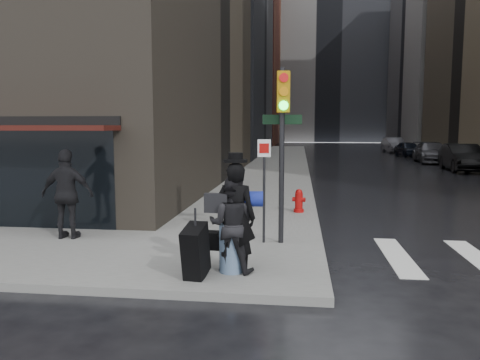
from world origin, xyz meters
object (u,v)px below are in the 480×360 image
(fire_hydrant, at_px, (299,202))
(parked_car_2, at_px, (462,158))
(traffic_light, at_px, (281,131))
(man_greycoat, at_px, (67,194))
(parked_car_3, at_px, (432,152))
(man_jeans, at_px, (231,224))
(man_overcoat, at_px, (227,223))
(parked_car_5, at_px, (394,145))
(parked_car_4, at_px, (408,149))

(fire_hydrant, distance_m, parked_car_2, 18.46)
(traffic_light, bearing_deg, man_greycoat, 174.10)
(parked_car_3, bearing_deg, man_jeans, -107.77)
(parked_car_3, bearing_deg, man_overcoat, -107.77)
(man_jeans, relative_size, parked_car_2, 0.34)
(traffic_light, height_order, parked_car_5, traffic_light)
(man_jeans, xyz_separation_m, parked_car_5, (10.77, 41.91, -0.22))
(man_overcoat, distance_m, traffic_light, 2.81)
(parked_car_5, bearing_deg, parked_car_2, -93.20)
(man_jeans, bearing_deg, man_overcoat, 72.54)
(man_greycoat, height_order, parked_car_3, man_greycoat)
(man_jeans, relative_size, parked_car_4, 0.42)
(parked_car_3, bearing_deg, parked_car_2, -87.06)
(traffic_light, bearing_deg, parked_car_5, 68.45)
(parked_car_3, distance_m, parked_car_4, 6.76)
(parked_car_4, xyz_separation_m, parked_car_5, (0.04, 6.76, 0.09))
(fire_hydrant, relative_size, parked_car_2, 0.14)
(parked_car_5, bearing_deg, parked_car_3, -92.90)
(traffic_light, distance_m, parked_car_4, 34.58)
(man_overcoat, relative_size, parked_car_3, 0.40)
(man_overcoat, xyz_separation_m, fire_hydrant, (1.21, 6.04, -0.59))
(parked_car_2, xyz_separation_m, parked_car_3, (0.04, 6.76, -0.06))
(parked_car_4, bearing_deg, man_overcoat, -112.45)
(man_overcoat, bearing_deg, man_greycoat, -22.20)
(parked_car_3, relative_size, parked_car_5, 1.12)
(fire_hydrant, distance_m, parked_car_5, 37.24)
(traffic_light, xyz_separation_m, fire_hydrant, (0.40, 3.83, -2.12))
(man_jeans, bearing_deg, parked_car_2, -111.73)
(man_greycoat, xyz_separation_m, parked_car_2, (14.90, 19.66, -0.34))
(man_jeans, xyz_separation_m, parked_car_4, (10.73, 35.14, -0.30))
(parked_car_3, xyz_separation_m, parked_car_4, (-0.18, 6.76, -0.08))
(traffic_light, xyz_separation_m, parked_car_2, (10.11, 19.53, -1.76))
(man_jeans, height_order, traffic_light, traffic_light)
(man_greycoat, relative_size, fire_hydrant, 2.94)
(parked_car_5, bearing_deg, fire_hydrant, -108.43)
(man_overcoat, relative_size, man_jeans, 1.27)
(traffic_light, height_order, parked_car_4, traffic_light)
(parked_car_3, bearing_deg, traffic_light, -107.85)
(man_overcoat, xyz_separation_m, traffic_light, (0.81, 2.21, 1.53))
(parked_car_4, bearing_deg, traffic_light, -112.24)
(man_greycoat, xyz_separation_m, traffic_light, (4.79, 0.13, 1.42))
(traffic_light, bearing_deg, parked_car_3, 61.46)
(fire_hydrant, bearing_deg, man_jeans, -101.08)
(parked_car_4, height_order, parked_car_5, parked_car_5)
(parked_car_2, height_order, parked_car_5, parked_car_2)
(man_jeans, distance_m, parked_car_5, 43.27)
(fire_hydrant, bearing_deg, man_overcoat, -101.31)
(man_jeans, distance_m, man_greycoat, 4.48)
(parked_car_2, bearing_deg, parked_car_5, 93.65)
(fire_hydrant, xyz_separation_m, parked_car_3, (9.75, 22.46, 0.31))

